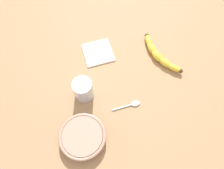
{
  "coord_description": "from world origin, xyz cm",
  "views": [
    {
      "loc": [
        2.67,
        34.53,
        78.17
      ],
      "look_at": [
        2.79,
        -1.72,
        5.0
      ],
      "focal_mm": 33.21,
      "sensor_mm": 36.0,
      "label": 1
    }
  ],
  "objects_px": {
    "smoothie_glass": "(83,89)",
    "teaspoon": "(134,104)",
    "banana": "(159,55)",
    "ceramic_bowl": "(83,137)"
  },
  "relations": [
    {
      "from": "banana",
      "to": "teaspoon",
      "type": "height_order",
      "value": "banana"
    },
    {
      "from": "smoothie_glass",
      "to": "ceramic_bowl",
      "type": "bearing_deg",
      "value": 92.2
    },
    {
      "from": "banana",
      "to": "smoothie_glass",
      "type": "bearing_deg",
      "value": -94.54
    },
    {
      "from": "banana",
      "to": "ceramic_bowl",
      "type": "bearing_deg",
      "value": -75.23
    },
    {
      "from": "banana",
      "to": "smoothie_glass",
      "type": "distance_m",
      "value": 0.36
    },
    {
      "from": "ceramic_bowl",
      "to": "teaspoon",
      "type": "bearing_deg",
      "value": -144.95
    },
    {
      "from": "smoothie_glass",
      "to": "teaspoon",
      "type": "relative_size",
      "value": 0.8
    },
    {
      "from": "banana",
      "to": "smoothie_glass",
      "type": "relative_size",
      "value": 2.29
    },
    {
      "from": "teaspoon",
      "to": "banana",
      "type": "bearing_deg",
      "value": 45.16
    },
    {
      "from": "smoothie_glass",
      "to": "teaspoon",
      "type": "xyz_separation_m",
      "value": [
        -0.19,
        0.04,
        -0.04
      ]
    }
  ]
}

